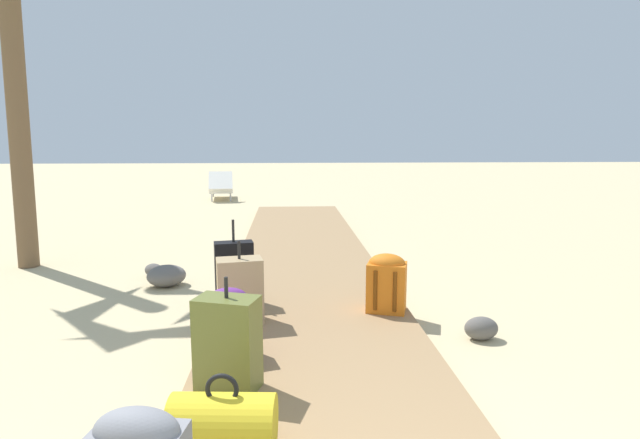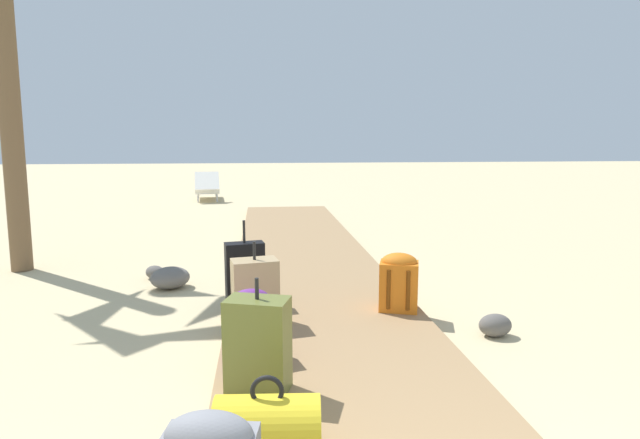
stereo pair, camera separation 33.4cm
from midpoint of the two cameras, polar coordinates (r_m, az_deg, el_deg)
ground_plane at (r=5.26m, az=0.67°, el=-8.76°), size 60.00×60.00×0.00m
boardwalk at (r=6.30m, az=-0.08°, el=-5.39°), size 1.74×10.94×0.08m
suitcase_olive at (r=3.22m, az=-7.25°, el=-13.58°), size 0.42×0.33×0.71m
duffel_bag_yellow at (r=2.69m, az=-7.01°, el=-21.67°), size 0.53×0.34×0.41m
suitcase_black at (r=4.80m, az=-7.56°, el=-5.92°), size 0.38×0.23×0.79m
backpack_purple at (r=3.68m, az=-7.65°, el=-11.14°), size 0.33×0.26×0.50m
backpack_orange at (r=4.62m, az=9.52°, el=-6.81°), size 0.39×0.34×0.52m
suitcase_tan at (r=4.31m, az=-6.70°, el=-7.91°), size 0.41×0.30×0.70m
lounge_chair at (r=13.85m, az=-10.28°, el=3.54°), size 0.76×1.61×0.77m
rock_right_near at (r=4.45m, az=19.64°, el=-11.38°), size 0.28×0.21×0.19m
rock_left_mid at (r=5.84m, az=-15.18°, el=-6.08°), size 0.54×0.52×0.23m
rock_left_far at (r=6.27m, az=-16.57°, el=-5.46°), size 0.31×0.30×0.16m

